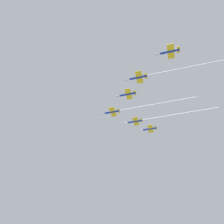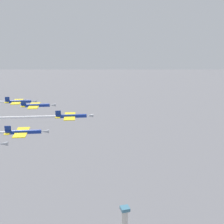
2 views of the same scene
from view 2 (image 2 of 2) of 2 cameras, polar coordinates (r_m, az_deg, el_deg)
The scene contains 3 objects.
control_tower at distance 230.58m, azimuth 2.36°, elevation -19.07°, with size 6.00×6.00×21.29m.
jet_lead at distance 108.77m, azimuth -16.75°, elevation -0.97°, with size 16.20×62.37×2.70m.
jet_port_inner at distance 120.15m, azimuth -13.68°, elevation 1.18°, with size 9.72×13.03×2.70m.
Camera 2 is at (100.34, -12.43, 143.93)m, focal length 49.91 mm.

